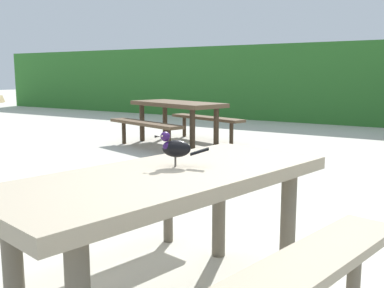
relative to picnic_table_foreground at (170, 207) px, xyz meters
name	(u,v)px	position (x,y,z in m)	size (l,w,h in m)	color
picnic_table_foreground	(170,207)	(0.00, 0.00, 0.00)	(1.99, 2.01, 0.74)	gray
bird_grackle	(175,147)	(-0.04, 0.11, 0.29)	(0.27, 0.16, 0.18)	black
picnic_table_mid_right	(177,113)	(-3.07, 4.61, 0.00)	(2.12, 2.10, 0.74)	brown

